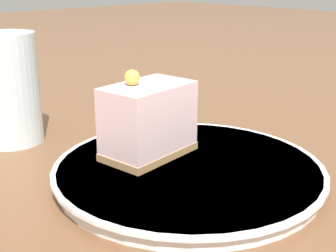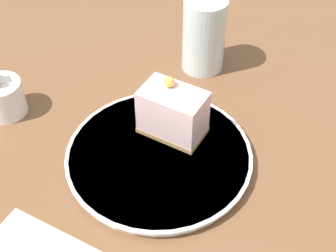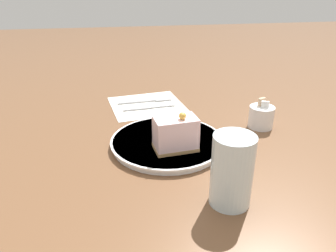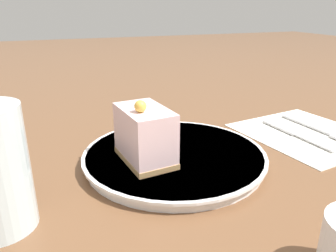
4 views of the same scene
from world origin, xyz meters
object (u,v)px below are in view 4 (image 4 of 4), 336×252
object	(u,v)px
knife	(289,131)
plate	(174,156)
cake_slice	(145,135)
fork	(324,131)

from	to	relation	value
knife	plate	bearing A→B (deg)	2.57
plate	cake_slice	size ratio (longest dim) A/B	2.68
plate	cake_slice	distance (m)	0.07
fork	cake_slice	bearing A→B (deg)	-1.70
fork	knife	distance (m)	0.07
plate	fork	bearing A→B (deg)	-178.45
knife	cake_slice	bearing A→B (deg)	3.43
plate	cake_slice	world-z (taller)	cake_slice
cake_slice	fork	size ratio (longest dim) A/B	0.58
cake_slice	knife	bearing A→B (deg)	-178.53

